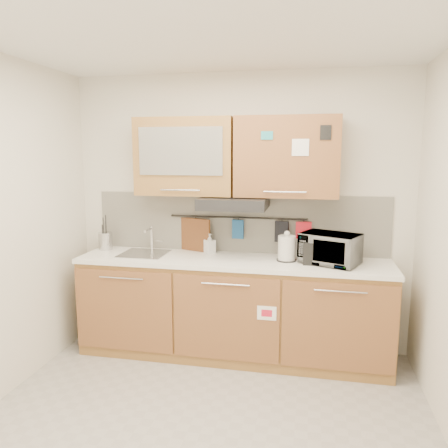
% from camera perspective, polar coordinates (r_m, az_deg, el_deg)
% --- Properties ---
extents(floor, '(3.20, 3.20, 0.00)m').
position_cam_1_polar(floor, '(3.26, -3.17, -25.66)').
color(floor, '#9E9993').
rests_on(floor, ground).
extents(ceiling, '(3.20, 3.20, 0.00)m').
position_cam_1_polar(ceiling, '(2.77, -3.70, 24.61)').
color(ceiling, white).
rests_on(ceiling, wall_back).
extents(wall_back, '(3.20, 0.00, 3.20)m').
position_cam_1_polar(wall_back, '(4.18, 1.89, 1.50)').
color(wall_back, silver).
rests_on(wall_back, ground).
extents(base_cabinet, '(2.80, 0.64, 0.88)m').
position_cam_1_polar(base_cabinet, '(4.11, 1.08, -11.55)').
color(base_cabinet, '#A7733B').
rests_on(base_cabinet, floor).
extents(countertop, '(2.82, 0.62, 0.04)m').
position_cam_1_polar(countertop, '(3.95, 1.10, -4.86)').
color(countertop, white).
rests_on(countertop, base_cabinet).
extents(backsplash, '(2.80, 0.02, 0.56)m').
position_cam_1_polar(backsplash, '(4.18, 1.85, 0.12)').
color(backsplash, silver).
rests_on(backsplash, countertop).
extents(upper_cabinets, '(1.82, 0.37, 0.70)m').
position_cam_1_polar(upper_cabinets, '(3.97, 1.42, 8.77)').
color(upper_cabinets, '#A7733B').
rests_on(upper_cabinets, wall_back).
extents(range_hood, '(0.60, 0.46, 0.10)m').
position_cam_1_polar(range_hood, '(3.92, 1.28, 2.75)').
color(range_hood, black).
rests_on(range_hood, upper_cabinets).
extents(sink, '(0.42, 0.40, 0.26)m').
position_cam_1_polar(sink, '(4.20, -10.35, -3.83)').
color(sink, silver).
rests_on(sink, countertop).
extents(utensil_rail, '(1.30, 0.02, 0.02)m').
position_cam_1_polar(utensil_rail, '(4.13, 1.77, 0.86)').
color(utensil_rail, black).
rests_on(utensil_rail, backsplash).
extents(utensil_crock, '(0.16, 0.16, 0.34)m').
position_cam_1_polar(utensil_crock, '(4.47, -15.22, -2.11)').
color(utensil_crock, '#B6B6BB').
rests_on(utensil_crock, countertop).
extents(kettle, '(0.20, 0.20, 0.27)m').
position_cam_1_polar(kettle, '(3.90, 8.20, -3.24)').
color(kettle, silver).
rests_on(kettle, countertop).
extents(toaster, '(0.26, 0.17, 0.19)m').
position_cam_1_polar(toaster, '(3.84, 12.17, -3.67)').
color(toaster, black).
rests_on(toaster, countertop).
extents(microwave, '(0.57, 0.49, 0.26)m').
position_cam_1_polar(microwave, '(3.86, 13.65, -3.15)').
color(microwave, '#999999').
rests_on(microwave, countertop).
extents(soap_bottle, '(0.12, 0.12, 0.19)m').
position_cam_1_polar(soap_bottle, '(4.15, -1.88, -2.54)').
color(soap_bottle, '#999999').
rests_on(soap_bottle, countertop).
extents(cutting_board, '(0.32, 0.13, 0.40)m').
position_cam_1_polar(cutting_board, '(4.25, -3.74, -1.98)').
color(cutting_board, brown).
rests_on(cutting_board, utensil_rail).
extents(oven_mitt, '(0.11, 0.03, 0.18)m').
position_cam_1_polar(oven_mitt, '(4.14, 1.83, -0.69)').
color(oven_mitt, '#1E4F89').
rests_on(oven_mitt, utensil_rail).
extents(dark_pouch, '(0.13, 0.06, 0.20)m').
position_cam_1_polar(dark_pouch, '(4.09, 7.54, -0.99)').
color(dark_pouch, black).
rests_on(dark_pouch, utensil_rail).
extents(pot_holder, '(0.14, 0.05, 0.17)m').
position_cam_1_polar(pot_holder, '(4.08, 10.34, -0.93)').
color(pot_holder, red).
rests_on(pot_holder, utensil_rail).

